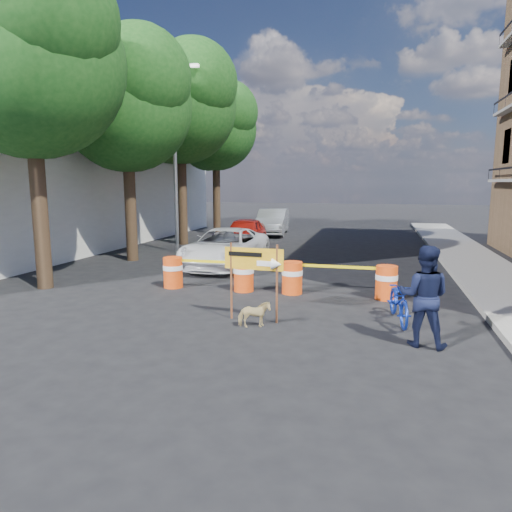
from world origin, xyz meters
The scene contains 19 objects.
ground centered at (0.00, 0.00, 0.00)m, with size 120.00×120.00×0.00m, color black.
sidewalk_east centered at (6.20, 6.00, 0.07)m, with size 2.40×40.00×0.15m, color gray.
white_building centered at (-13.00, 10.00, 3.00)m, with size 8.00×22.00×6.00m, color silver.
tree_near centered at (-6.73, 2.00, 6.36)m, with size 5.46×5.20×9.15m.
tree_mid_a centered at (-6.74, 7.00, 6.01)m, with size 5.25×5.00×8.68m.
tree_mid_b centered at (-6.73, 12.00, 6.71)m, with size 5.67×5.40×9.62m.
tree_far centered at (-6.74, 17.00, 6.22)m, with size 5.04×4.80×8.84m.
streetlamp centered at (-5.93, 9.50, 4.38)m, with size 1.25×0.18×8.00m.
barrel_far_left centered at (-3.19, 3.02, 0.47)m, with size 0.58×0.58×0.90m.
barrel_mid_left centered at (-1.05, 3.11, 0.47)m, with size 0.58×0.58×0.90m.
barrel_mid_right centered at (0.34, 3.17, 0.47)m, with size 0.58×0.58×0.90m.
barrel_far_right centered at (2.86, 3.18, 0.47)m, with size 0.58×0.58×0.90m.
detour_sign centered at (0.13, 0.43, 1.27)m, with size 1.36×0.27×1.75m.
pedestrian centered at (3.45, -0.25, 0.96)m, with size 0.93×0.73×1.92m, color black.
bicycle centered at (3.10, 1.20, 0.91)m, with size 0.63×0.95×1.81m, color #142FA9.
dog centered at (0.10, -0.02, 0.29)m, with size 0.31×0.68×0.57m, color tan.
suv_white centered at (-2.80, 6.71, 0.70)m, with size 2.31×5.01×1.39m, color white.
sedan_red centered at (-3.47, 11.59, 0.71)m, with size 1.67×4.15×1.42m, color #AA170E.
sedan_silver centered at (-3.43, 17.34, 0.76)m, with size 1.61×4.62×1.52m, color #ABAEB2.
Camera 1 is at (2.53, -9.07, 3.06)m, focal length 32.00 mm.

